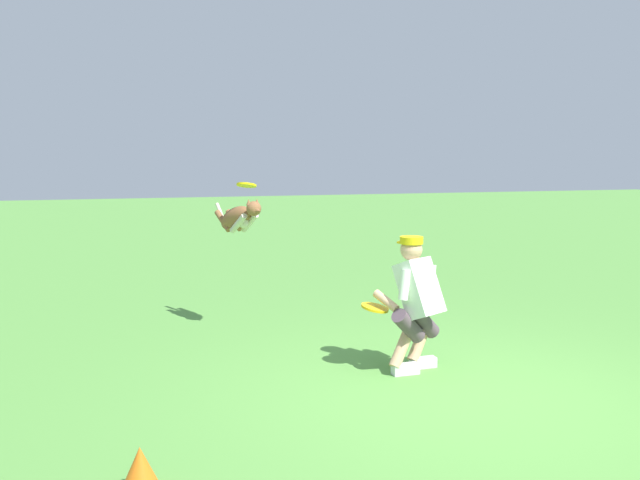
{
  "coord_description": "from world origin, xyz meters",
  "views": [
    {
      "loc": [
        2.82,
        4.78,
        2.03
      ],
      "look_at": [
        0.71,
        -1.8,
        1.17
      ],
      "focal_mm": 37.13,
      "sensor_mm": 36.0,
      "label": 1
    }
  ],
  "objects_px": {
    "frisbee_held": "(375,308)",
    "frisbee_flying": "(247,185)",
    "dog": "(238,218)",
    "training_cone": "(140,469)",
    "person": "(416,300)"
  },
  "relations": [
    {
      "from": "frisbee_held",
      "to": "frisbee_flying",
      "type": "bearing_deg",
      "value": -64.68
    },
    {
      "from": "dog",
      "to": "frisbee_held",
      "type": "height_order",
      "value": "dog"
    },
    {
      "from": "dog",
      "to": "training_cone",
      "type": "xyz_separation_m",
      "value": [
        1.32,
        3.67,
        -1.19
      ]
    },
    {
      "from": "dog",
      "to": "person",
      "type": "bearing_deg",
      "value": 12.09
    },
    {
      "from": "dog",
      "to": "frisbee_flying",
      "type": "bearing_deg",
      "value": 15.78
    },
    {
      "from": "person",
      "to": "frisbee_flying",
      "type": "distance_m",
      "value": 2.53
    },
    {
      "from": "training_cone",
      "to": "person",
      "type": "bearing_deg",
      "value": -148.9
    },
    {
      "from": "training_cone",
      "to": "frisbee_held",
      "type": "bearing_deg",
      "value": -142.51
    },
    {
      "from": "frisbee_flying",
      "to": "training_cone",
      "type": "xyz_separation_m",
      "value": [
        1.4,
        3.56,
        -1.58
      ]
    },
    {
      "from": "person",
      "to": "dog",
      "type": "height_order",
      "value": "dog"
    },
    {
      "from": "training_cone",
      "to": "dog",
      "type": "bearing_deg",
      "value": -109.86
    },
    {
      "from": "person",
      "to": "frisbee_held",
      "type": "distance_m",
      "value": 0.4
    },
    {
      "from": "person",
      "to": "dog",
      "type": "bearing_deg",
      "value": 4.3
    },
    {
      "from": "person",
      "to": "training_cone",
      "type": "xyz_separation_m",
      "value": [
        2.62,
        1.58,
        -0.56
      ]
    },
    {
      "from": "frisbee_held",
      "to": "training_cone",
      "type": "bearing_deg",
      "value": 37.49
    }
  ]
}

